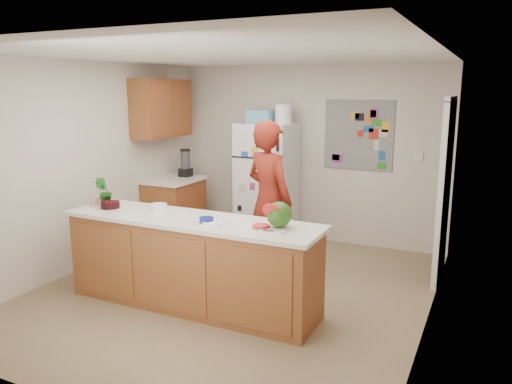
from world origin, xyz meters
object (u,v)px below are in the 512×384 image
at_px(refrigerator, 267,183).
at_px(person, 269,200).
at_px(watermelon, 279,215).
at_px(cherry_bowl, 110,205).

distance_m(refrigerator, person, 1.43).
distance_m(refrigerator, watermelon, 2.63).
height_order(person, watermelon, person).
distance_m(person, watermelon, 1.21).
xyz_separation_m(person, cherry_bowl, (-1.36, -1.10, 0.04)).
height_order(person, cherry_bowl, person).
distance_m(person, cherry_bowl, 1.75).
xyz_separation_m(refrigerator, person, (0.61, -1.29, 0.06)).
xyz_separation_m(person, watermelon, (0.57, -1.05, 0.14)).
xyz_separation_m(refrigerator, watermelon, (1.18, -2.34, 0.20)).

